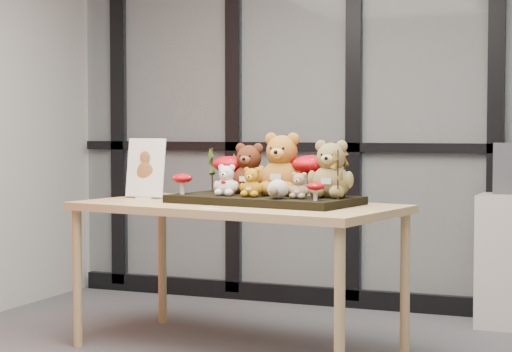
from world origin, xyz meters
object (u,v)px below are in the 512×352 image
at_px(display_table, 238,216).
at_px(bear_pooh_yellow, 282,161).
at_px(bear_white_bow, 227,178).
at_px(mushroom_front_left, 182,183).
at_px(bear_brown_medium, 249,166).
at_px(bear_beige_small, 299,184).
at_px(bear_tan_back, 331,166).
at_px(sign_holder, 146,170).
at_px(diorama_tray, 264,200).
at_px(bear_small_yellow, 252,181).
at_px(mushroom_back_left, 231,172).
at_px(mushroom_back_right, 311,173).
at_px(plush_cream_hedgehog, 278,188).
at_px(mushroom_front_right, 316,190).

xyz_separation_m(display_table, bear_pooh_yellow, (0.21, 0.11, 0.29)).
relative_size(bear_white_bow, mushroom_front_left, 1.48).
bearing_deg(bear_brown_medium, bear_beige_small, -24.26).
relative_size(bear_tan_back, sign_holder, 0.95).
relative_size(diorama_tray, bear_small_yellow, 5.75).
distance_m(display_table, bear_tan_back, 0.56).
bearing_deg(diorama_tray, bear_brown_medium, 146.28).
bearing_deg(display_table, sign_holder, 178.23).
bearing_deg(bear_small_yellow, bear_pooh_yellow, 70.17).
bearing_deg(bear_beige_small, bear_pooh_yellow, 140.32).
xyz_separation_m(bear_beige_small, sign_holder, (-0.98, 0.21, 0.04)).
height_order(diorama_tray, mushroom_front_left, mushroom_front_left).
distance_m(bear_small_yellow, mushroom_front_left, 0.42).
bearing_deg(mushroom_back_left, mushroom_back_right, -9.04).
height_order(display_table, mushroom_back_left, mushroom_back_left).
bearing_deg(plush_cream_hedgehog, bear_brown_medium, 142.47).
distance_m(diorama_tray, bear_white_bow, 0.22).
distance_m(diorama_tray, bear_tan_back, 0.40).
distance_m(mushroom_back_left, sign_holder, 0.49).
distance_m(plush_cream_hedgehog, mushroom_back_right, 0.29).
distance_m(bear_pooh_yellow, mushroom_front_left, 0.55).
distance_m(bear_pooh_yellow, mushroom_back_right, 0.17).
bearing_deg(sign_holder, diorama_tray, -4.29).
xyz_separation_m(plush_cream_hedgehog, mushroom_back_right, (0.08, 0.27, 0.06)).
xyz_separation_m(mushroom_back_left, mushroom_front_left, (-0.18, -0.24, -0.05)).
bearing_deg(bear_tan_back, mushroom_front_left, -164.91).
xyz_separation_m(bear_small_yellow, mushroom_back_right, (0.25, 0.19, 0.03)).
bearing_deg(mushroom_front_left, mushroom_front_right, -10.45).
height_order(diorama_tray, bear_small_yellow, bear_small_yellow).
relative_size(bear_pooh_yellow, sign_holder, 1.08).
distance_m(bear_pooh_yellow, bear_beige_small, 0.27).
bearing_deg(diorama_tray, mushroom_front_right, -20.94).
height_order(bear_brown_medium, bear_beige_small, bear_brown_medium).
relative_size(mushroom_back_right, mushroom_front_left, 1.92).
height_order(mushroom_back_right, mushroom_front_right, mushroom_back_right).
distance_m(display_table, bear_small_yellow, 0.23).
xyz_separation_m(display_table, bear_tan_back, (0.50, 0.04, 0.27)).
bearing_deg(plush_cream_hedgehog, sign_holder, 173.61).
distance_m(bear_small_yellow, mushroom_back_left, 0.36).
distance_m(bear_white_bow, mushroom_back_left, 0.26).
height_order(display_table, plush_cream_hedgehog, plush_cream_hedgehog).
bearing_deg(bear_small_yellow, bear_brown_medium, 125.52).
xyz_separation_m(bear_white_bow, plush_cream_hedgehog, (0.32, -0.10, -0.04)).
relative_size(bear_brown_medium, mushroom_front_right, 2.97).
height_order(display_table, bear_tan_back, bear_tan_back).
height_order(bear_brown_medium, bear_small_yellow, bear_brown_medium).
height_order(bear_pooh_yellow, bear_small_yellow, bear_pooh_yellow).
height_order(bear_small_yellow, bear_beige_small, bear_small_yellow).
bearing_deg(display_table, bear_white_bow, -137.14).
distance_m(bear_pooh_yellow, plush_cream_hedgehog, 0.28).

